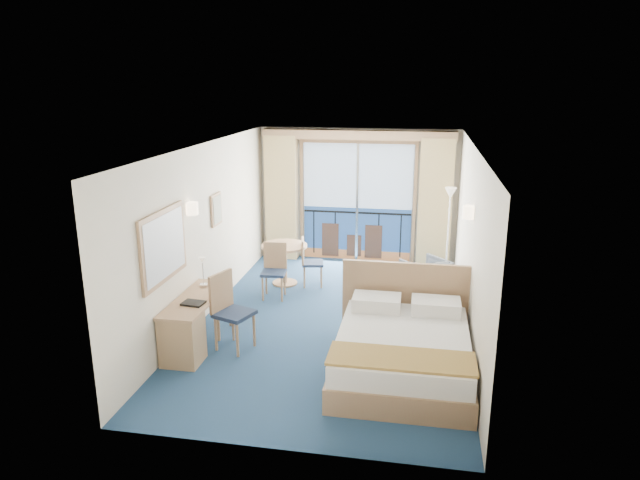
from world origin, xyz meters
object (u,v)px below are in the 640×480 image
(table_chair_b, at_px, (274,267))
(desk, at_px, (185,331))
(nightstand, at_px, (448,312))
(table_chair_a, at_px, (309,259))
(desk_chair, at_px, (229,306))
(armchair, at_px, (425,277))
(round_table, at_px, (284,254))
(floor_lamp, at_px, (450,210))
(bed, at_px, (403,350))

(table_chair_b, bearing_deg, desk, -108.12)
(nightstand, relative_size, table_chair_a, 0.68)
(desk_chair, distance_m, table_chair_b, 2.01)
(desk_chair, bearing_deg, table_chair_b, 16.70)
(desk_chair, bearing_deg, armchair, -26.01)
(desk_chair, bearing_deg, nightstand, -49.86)
(desk, xyz_separation_m, round_table, (0.61, 3.07, 0.17))
(floor_lamp, relative_size, round_table, 2.08)
(floor_lamp, xyz_separation_m, table_chair_b, (-2.95, -1.56, -0.77))
(round_table, height_order, table_chair_b, table_chair_b)
(armchair, xyz_separation_m, floor_lamp, (0.39, 0.99, 0.99))
(armchair, xyz_separation_m, table_chair_b, (-2.56, -0.57, 0.21))
(armchair, distance_m, round_table, 2.55)
(floor_lamp, relative_size, table_chair_b, 1.83)
(table_chair_b, bearing_deg, desk_chair, -98.18)
(bed, xyz_separation_m, desk, (-2.87, -0.12, 0.07))
(desk, distance_m, desk_chair, 0.67)
(floor_lamp, height_order, round_table, floor_lamp)
(nightstand, distance_m, table_chair_a, 2.88)
(armchair, relative_size, floor_lamp, 0.40)
(armchair, distance_m, desk, 4.35)
(armchair, bearing_deg, desk_chair, 2.14)
(armchair, distance_m, table_chair_b, 2.63)
(table_chair_a, bearing_deg, armchair, -102.89)
(bed, relative_size, round_table, 2.64)
(table_chair_a, bearing_deg, floor_lamp, -80.55)
(nightstand, relative_size, floor_lamp, 0.35)
(bed, relative_size, table_chair_b, 2.33)
(armchair, distance_m, floor_lamp, 1.45)
(table_chair_a, distance_m, table_chair_b, 0.79)
(bed, height_order, table_chair_b, bed)
(floor_lamp, height_order, table_chair_b, floor_lamp)
(nightstand, distance_m, desk_chair, 3.23)
(desk, distance_m, round_table, 3.14)
(bed, xyz_separation_m, table_chair_a, (-1.81, 2.95, 0.17))
(nightstand, bearing_deg, round_table, 151.79)
(desk, height_order, table_chair_a, table_chair_a)
(bed, distance_m, nightstand, 1.54)
(desk_chair, xyz_separation_m, round_table, (0.15, 2.64, -0.04))
(bed, relative_size, nightstand, 3.64)
(floor_lamp, bearing_deg, round_table, -162.35)
(round_table, bearing_deg, table_chair_a, -0.26)
(desk, relative_size, table_chair_a, 1.73)
(floor_lamp, bearing_deg, armchair, -111.32)
(desk, bearing_deg, bed, 2.47)
(armchair, relative_size, table_chair_b, 0.74)
(desk, bearing_deg, nightstand, 23.80)
(bed, relative_size, desk_chair, 2.03)
(desk_chair, bearing_deg, table_chair_a, 7.49)
(nightstand, xyz_separation_m, table_chair_b, (-2.90, 0.91, 0.23))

